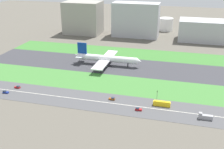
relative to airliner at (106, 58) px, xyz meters
name	(u,v)px	position (x,y,z in m)	size (l,w,h in m)	color
ground_plane	(132,67)	(25.24, 0.00, -6.23)	(800.00, 800.00, 0.00)	#5B564C
runway	(132,67)	(25.24, 0.00, -6.18)	(280.00, 46.00, 0.10)	#38383D
grass_median_north	(139,54)	(25.24, 41.00, -6.18)	(280.00, 36.00, 0.10)	#3D7A33
grass_median_south	(122,85)	(25.24, -41.00, -6.18)	(280.00, 36.00, 0.10)	#427F38
highway	(112,103)	(25.24, -73.00, -6.18)	(280.00, 28.00, 0.10)	#4C4C4F
highway_centerline	(112,103)	(25.24, -73.00, -6.13)	(266.00, 0.50, 0.01)	silver
airliner	(106,58)	(0.00, 0.00, 0.00)	(65.00, 56.00, 19.70)	white
car_1	(18,87)	(-51.03, -68.00, -5.31)	(4.40, 1.80, 2.00)	#B2191E
truck_1	(205,117)	(86.30, -78.00, -4.56)	(8.40, 2.50, 4.00)	#99999E
car_4	(112,99)	(24.33, -68.00, -5.31)	(4.40, 1.80, 2.00)	brown
car_3	(138,109)	(44.69, -78.00, -5.31)	(4.40, 1.80, 2.00)	#B2191E
car_2	(5,92)	(-54.77, -78.00, -5.31)	(4.40, 1.80, 2.00)	navy
bus_0	(162,104)	(58.87, -68.00, -4.41)	(11.60, 2.50, 3.50)	yellow
traffic_light	(157,94)	(54.73, -60.01, -1.94)	(0.36, 0.50, 7.20)	#4C4C51
terminal_building	(83,18)	(-64.76, 114.00, 14.87)	(48.26, 34.61, 42.21)	#9E998E
hangar_building	(136,20)	(7.11, 114.00, 15.39)	(58.92, 24.73, 43.25)	#B2B2B7
office_tower	(204,31)	(91.90, 114.00, 6.48)	(59.75, 33.54, 25.43)	#B2B2B7
fuel_tank_west	(166,24)	(42.53, 159.00, 2.55)	(19.95, 19.95, 17.57)	silver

